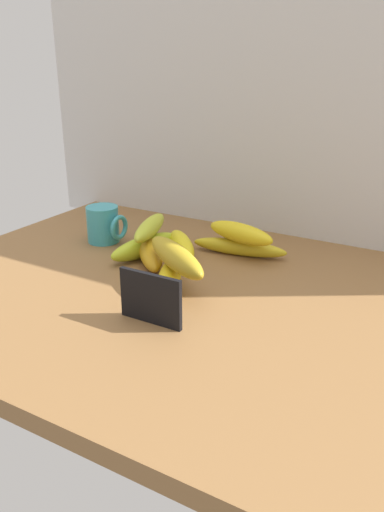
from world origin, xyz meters
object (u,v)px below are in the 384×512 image
at_px(coffee_mug, 104,224).
at_px(banana_6, 240,233).
at_px(banana_4, 150,253).
at_px(banana_0, 145,246).
at_px(banana_7, 150,227).
at_px(banana_1, 182,245).
at_px(chalkboard_sign, 151,300).
at_px(banana_3, 239,247).
at_px(banana_5, 175,257).
at_px(banana_2, 169,278).

distance_m(coffee_mug, banana_6, 0.31).
height_order(coffee_mug, banana_6, coffee_mug).
distance_m(coffee_mug, banana_4, 0.17).
bearing_deg(banana_0, banana_7, 57.83).
xyz_separation_m(banana_1, banana_4, (-0.03, -0.07, 0.00)).
bearing_deg(chalkboard_sign, banana_0, 126.94).
relative_size(banana_0, banana_1, 1.12).
xyz_separation_m(chalkboard_sign, banana_3, (-0.00, 0.33, -0.02)).
bearing_deg(banana_4, banana_1, 68.15).
distance_m(banana_3, banana_7, 0.19).
distance_m(banana_0, banana_5, 0.18).
height_order(banana_5, banana_7, banana_5).
distance_m(chalkboard_sign, banana_3, 0.33).
distance_m(banana_1, banana_5, 0.18).
distance_m(banana_1, banana_2, 0.17).
bearing_deg(banana_1, banana_4, -111.85).
bearing_deg(banana_0, chalkboard_sign, -53.06).
bearing_deg(coffee_mug, banana_1, 5.78).
bearing_deg(banana_6, coffee_mug, -168.24).
relative_size(coffee_mug, banana_4, 0.50).
relative_size(coffee_mug, banana_3, 0.43).
xyz_separation_m(banana_1, banana_7, (-0.05, -0.04, 0.04)).
distance_m(banana_0, banana_4, 0.04).
bearing_deg(banana_0, banana_2, -40.10).
height_order(banana_4, banana_6, banana_6).
distance_m(banana_2, banana_5, 0.04).
height_order(chalkboard_sign, banana_3, chalkboard_sign).
height_order(coffee_mug, banana_1, coffee_mug).
relative_size(chalkboard_sign, banana_4, 0.64).
height_order(banana_1, banana_6, banana_6).
distance_m(chalkboard_sign, banana_1, 0.30).
height_order(banana_0, banana_6, banana_6).
relative_size(banana_1, banana_6, 0.99).
bearing_deg(banana_4, banana_7, 124.10).
bearing_deg(banana_2, banana_0, 139.90).
relative_size(banana_5, banana_6, 1.26).
xyz_separation_m(banana_3, banana_7, (-0.16, -0.09, 0.04)).
height_order(coffee_mug, banana_0, coffee_mug).
xyz_separation_m(banana_3, banana_4, (-0.14, -0.13, 0.00)).
xyz_separation_m(banana_1, banana_6, (0.11, 0.04, 0.03)).
distance_m(banana_4, banana_5, 0.14).
height_order(chalkboard_sign, banana_1, chalkboard_sign).
bearing_deg(chalkboard_sign, banana_3, 90.56).
xyz_separation_m(chalkboard_sign, banana_6, (0.00, 0.32, 0.02)).
bearing_deg(banana_2, banana_3, 79.89).
bearing_deg(banana_4, banana_5, -36.76).
bearing_deg(banana_3, coffee_mug, -165.55).
xyz_separation_m(banana_0, banana_3, (0.17, 0.10, -0.00)).
relative_size(banana_2, banana_5, 0.82).
bearing_deg(banana_3, banana_2, -100.11).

